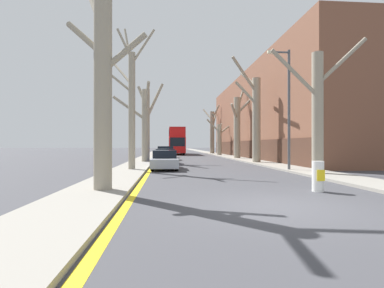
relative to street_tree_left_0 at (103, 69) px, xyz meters
name	(u,v)px	position (x,y,z in m)	size (l,w,h in m)	color
ground_plane	(279,206)	(5.03, -2.71, -4.16)	(300.00, 300.00, 0.00)	#424247
sidewalk_left	(155,153)	(-0.20, 47.29, -4.10)	(2.21, 120.00, 0.12)	gray
sidewalk_right	(209,153)	(10.26, 47.29, -4.10)	(2.21, 120.00, 0.12)	gray
building_facade_right	(280,116)	(16.35, 26.22, 1.03)	(10.08, 38.04, 10.39)	brown
kerb_line_stripe	(161,153)	(1.08, 47.29, -4.16)	(0.24, 120.00, 0.01)	yellow
street_tree_left_0	(103,69)	(0.00, 0.00, 0.00)	(2.92, 2.86, 9.96)	gray
street_tree_left_1	(131,101)	(-0.09, 8.42, 0.14)	(3.67, 2.60, 9.41)	gray
street_tree_left_2	(145,121)	(0.24, 16.63, -0.45)	(4.50, 3.14, 7.23)	gray
street_tree_right_0	(318,108)	(10.03, 4.85, -0.64)	(4.75, 2.39, 6.98)	gray
street_tree_right_1	(255,115)	(9.73, 15.03, -0.01)	(2.77, 3.41, 9.00)	gray
street_tree_right_2	(238,125)	(10.13, 23.10, -0.31)	(3.44, 2.56, 8.06)	gray
street_tree_right_3	(219,138)	(9.83, 33.37, -1.58)	(3.47, 2.09, 5.47)	gray
street_tree_right_4	(212,130)	(10.08, 41.96, -0.01)	(2.63, 4.11, 8.51)	gray
double_decker_bus	(176,140)	(3.72, 40.47, -1.70)	(2.54, 11.73, 4.34)	red
parked_car_0	(165,160)	(2.00, 9.57, -3.56)	(1.71, 4.44, 1.24)	#9EA3AD
parked_car_1	(165,157)	(2.00, 14.97, -3.55)	(1.76, 4.26, 1.26)	navy
parked_car_2	(166,153)	(2.00, 21.65, -3.47)	(1.85, 4.54, 1.45)	silver
parked_car_3	(166,152)	(2.00, 27.13, -3.49)	(1.89, 4.32, 1.42)	olive
lamp_post	(287,103)	(9.38, 7.24, -0.04)	(1.40, 0.20, 7.33)	#4C4F54
traffic_bollard	(318,176)	(7.29, -0.42, -3.64)	(0.40, 0.41, 1.04)	white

